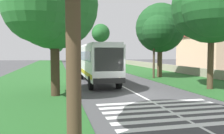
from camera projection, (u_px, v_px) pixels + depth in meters
ground at (138, 95)px, 16.25m from camera, size 160.00×160.00×0.00m
grass_verge_left at (36, 76)px, 28.96m from camera, size 120.00×8.00×0.04m
grass_verge_right at (157, 73)px, 32.69m from camera, size 120.00×8.00×0.04m
centre_line at (100, 75)px, 30.83m from camera, size 110.00×0.16×0.01m
coach_bus at (97, 61)px, 22.36m from camera, size 11.16×2.62×3.73m
zebra_crossing at (171, 111)px, 11.60m from camera, size 4.95×6.80×0.01m
trailing_car_0 at (100, 65)px, 41.33m from camera, size 4.30×1.78×1.43m
trailing_car_1 at (77, 63)px, 50.01m from camera, size 4.30×1.78×1.43m
trailing_car_2 at (86, 62)px, 58.56m from camera, size 4.30×1.78×1.43m
trailing_car_3 at (71, 61)px, 63.18m from camera, size 4.30×1.78×1.43m
roadside_tree_left_0 at (51, 8)px, 15.34m from camera, size 7.46×5.94×8.98m
roadside_tree_left_2 at (56, 45)px, 73.12m from camera, size 5.75×4.85×7.77m
roadside_tree_right_0 at (159, 29)px, 27.35m from camera, size 6.97×5.76×8.69m
roadside_tree_right_1 at (100, 34)px, 59.59m from camera, size 5.70×4.68×10.28m
roadside_tree_right_2 at (210, 6)px, 18.15m from camera, size 7.90×6.36×9.87m
utility_pole at (154, 44)px, 26.30m from camera, size 0.24×1.40×7.57m
roadside_wall at (164, 67)px, 38.29m from camera, size 70.00×0.40×1.02m
roadside_building at (211, 50)px, 39.67m from camera, size 12.21×7.44×6.59m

